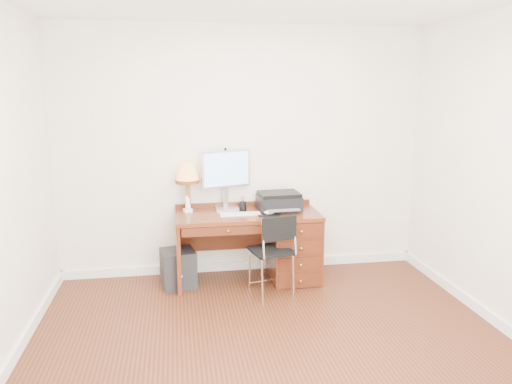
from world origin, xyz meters
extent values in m
plane|color=#3D1B0D|center=(0.00, 0.00, 0.00)|extent=(4.00, 4.00, 0.00)
plane|color=white|center=(0.00, 1.75, 1.35)|extent=(4.00, 0.00, 4.00)
cube|color=white|center=(0.00, 1.74, 0.05)|extent=(4.00, 0.03, 0.10)
cube|color=white|center=(-1.99, 0.00, 0.05)|extent=(0.03, 3.50, 0.10)
cube|color=white|center=(1.99, 0.00, 0.05)|extent=(0.03, 3.50, 0.10)
cube|color=maroon|center=(0.00, 1.40, 0.73)|extent=(1.50, 0.65, 0.04)
cube|color=maroon|center=(0.50, 1.40, 0.35)|extent=(0.50, 0.61, 0.71)
cube|color=maroon|center=(-0.73, 1.40, 0.35)|extent=(0.04, 0.61, 0.71)
cube|color=#532110|center=(-0.24, 1.69, 0.46)|extent=(0.96, 0.03, 0.39)
cube|color=#532110|center=(-0.24, 1.09, 0.66)|extent=(0.91, 0.03, 0.09)
sphere|color=#BF8C3F|center=(0.50, 1.06, 0.35)|extent=(0.03, 0.03, 0.03)
cube|color=silver|center=(-0.19, 1.60, 0.76)|extent=(0.29, 0.24, 0.02)
cube|color=silver|center=(-0.19, 1.65, 0.87)|extent=(0.06, 0.05, 0.20)
cube|color=silver|center=(-0.19, 1.63, 1.19)|extent=(0.54, 0.21, 0.40)
cube|color=#4C8CF2|center=(-0.19, 1.61, 1.19)|extent=(0.49, 0.16, 0.36)
cube|color=white|center=(-0.09, 1.34, 0.76)|extent=(0.42, 0.12, 0.02)
cylinder|color=black|center=(0.21, 1.28, 0.75)|extent=(0.24, 0.24, 0.01)
ellipsoid|color=white|center=(0.21, 1.28, 0.78)|extent=(0.11, 0.07, 0.04)
cube|color=black|center=(0.35, 1.47, 0.83)|extent=(0.46, 0.37, 0.16)
cube|color=black|center=(0.35, 1.47, 0.93)|extent=(0.44, 0.35, 0.04)
cylinder|color=black|center=(-0.61, 1.57, 0.76)|extent=(0.11, 0.11, 0.02)
cone|color=#8D5942|center=(-0.61, 1.57, 0.92)|extent=(0.07, 0.07, 0.31)
cone|color=#FFA050|center=(-0.61, 1.57, 1.17)|extent=(0.25, 0.25, 0.19)
cylinder|color=#593814|center=(-0.61, 1.57, 1.08)|extent=(0.25, 0.25, 0.04)
cube|color=white|center=(-0.62, 1.55, 0.77)|extent=(0.10, 0.10, 0.04)
cube|color=white|center=(-0.62, 1.55, 0.85)|extent=(0.05, 0.06, 0.14)
cylinder|color=black|center=(-0.04, 1.51, 0.80)|extent=(0.08, 0.08, 0.10)
cube|color=black|center=(0.19, 1.05, 0.44)|extent=(0.47, 0.47, 0.02)
cube|color=black|center=(0.19, 0.87, 0.72)|extent=(0.35, 0.10, 0.24)
cylinder|color=silver|center=(0.02, 1.22, 0.22)|extent=(0.02, 0.02, 0.44)
cylinder|color=silver|center=(0.36, 1.22, 0.22)|extent=(0.02, 0.02, 0.44)
cylinder|color=silver|center=(0.02, 0.89, 0.22)|extent=(0.02, 0.02, 0.44)
cylinder|color=silver|center=(0.36, 0.89, 0.22)|extent=(0.02, 0.02, 0.44)
cylinder|color=silver|center=(0.02, 0.87, 0.64)|extent=(0.02, 0.02, 0.39)
cylinder|color=silver|center=(0.36, 0.87, 0.64)|extent=(0.02, 0.02, 0.39)
cube|color=black|center=(-0.74, 1.36, 0.20)|extent=(0.39, 0.39, 0.39)
camera|label=1|loc=(-0.73, -3.63, 2.05)|focal=35.00mm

